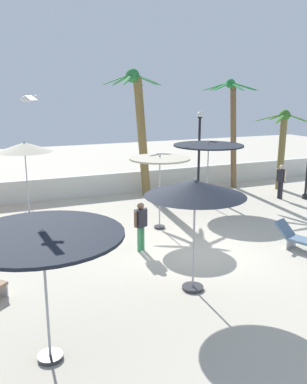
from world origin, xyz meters
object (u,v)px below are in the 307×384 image
patio_umbrella_1 (195,189)px  lounge_chair_2 (30,234)px  patio_umbrella_2 (42,241)px  palm_tree_0 (232,120)px  guest_0 (141,222)px  seagull_1 (29,98)px  patio_umbrella_0 (24,148)px  palm_tree_2 (283,140)px  guest_1 (281,178)px  palm_tree_1 (139,120)px  lamp_post_1 (199,151)px  patio_umbrella_5 (160,162)px  lounge_chair_0 (304,240)px  patio_umbrella_4 (208,147)px

patio_umbrella_1 → lounge_chair_2: 6.32m
patio_umbrella_2 → palm_tree_0: size_ratio=0.53×
patio_umbrella_1 → guest_0: bearing=95.1°
guest_0 → seagull_1: seagull_1 is taller
patio_umbrella_0 → palm_tree_0: 10.29m
palm_tree_2 → guest_0: bearing=-152.2°
guest_0 → seagull_1: size_ratio=1.34×
guest_1 → palm_tree_2: bearing=51.3°
patio_umbrella_0 → guest_0: patio_umbrella_0 is taller
palm_tree_1 → lamp_post_1: 3.31m
patio_umbrella_1 → seagull_1: seagull_1 is taller
palm_tree_2 → lamp_post_1: bearing=167.0°
palm_tree_1 → seagull_1: size_ratio=5.01×
patio_umbrella_2 → patio_umbrella_5: bearing=51.1°
guest_0 → patio_umbrella_1: bearing=-84.9°
patio_umbrella_5 → guest_0: (-1.43, -1.78, -1.51)m
patio_umbrella_2 → seagull_1: size_ratio=2.46×
lounge_chair_0 → lounge_chair_2: same height
palm_tree_1 → guest_0: bearing=-111.0°
patio_umbrella_4 → palm_tree_0: (2.80, 2.44, 0.91)m
patio_umbrella_0 → palm_tree_0: size_ratio=0.54×
patio_umbrella_2 → patio_umbrella_0: bearing=85.5°
guest_1 → seagull_1: 13.51m
guest_1 → seagull_1: seagull_1 is taller
lamp_post_1 → lounge_chair_0: bearing=-95.2°
patio_umbrella_5 → lounge_chair_2: patio_umbrella_5 is taller
lamp_post_1 → seagull_1: seagull_1 is taller
palm_tree_1 → seagull_1: 10.54m
lounge_chair_0 → guest_0: 5.14m
patio_umbrella_2 → palm_tree_2: bearing=35.7°
patio_umbrella_0 → seagull_1: seagull_1 is taller
palm_tree_0 → patio_umbrella_1: bearing=-127.8°
patio_umbrella_1 → seagull_1: 4.30m
patio_umbrella_2 → patio_umbrella_4: 11.67m
patio_umbrella_1 → patio_umbrella_5: 4.88m
palm_tree_1 → lounge_chair_2: 8.05m
palm_tree_2 → palm_tree_1: bearing=168.2°
palm_tree_0 → palm_tree_2: palm_tree_0 is taller
palm_tree_2 → seagull_1: (-13.01, -7.18, 2.22)m
patio_umbrella_1 → lounge_chair_0: size_ratio=1.47×
patio_umbrella_2 → palm_tree_2: size_ratio=0.72×
patio_umbrella_0 → guest_0: (2.77, -5.57, -1.78)m
patio_umbrella_0 → patio_umbrella_4: 7.62m
lounge_chair_0 → patio_umbrella_0: bearing=134.4°
patio_umbrella_0 → lamp_post_1: 8.24m
patio_umbrella_4 → palm_tree_1: size_ratio=0.51×
lounge_chair_0 → palm_tree_0: bearing=71.7°
patio_umbrella_1 → patio_umbrella_5: (1.17, 4.73, -0.17)m
palm_tree_0 → guest_1: 3.91m
guest_0 → seagull_1: bearing=-148.2°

